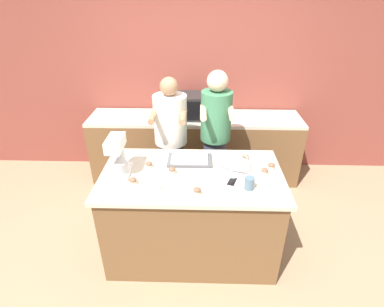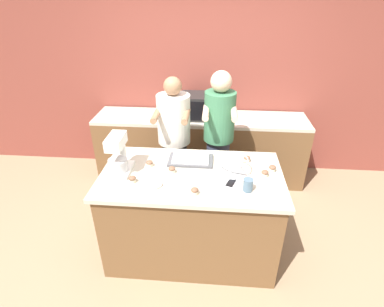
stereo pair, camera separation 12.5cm
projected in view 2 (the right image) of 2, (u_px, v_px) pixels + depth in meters
name	position (u px, v px, depth m)	size (l,w,h in m)	color
ground_plane	(192.00, 248.00, 3.15)	(16.00, 16.00, 0.00)	#937A5B
back_wall	(203.00, 76.00, 4.03)	(10.00, 0.06, 2.70)	brown
island_counter	(192.00, 213.00, 2.92)	(1.64, 0.91, 0.93)	brown
back_counter	(200.00, 147.00, 4.16)	(2.80, 0.60, 0.90)	brown
person_left	(175.00, 145.00, 3.37)	(0.37, 0.52, 1.61)	#232328
person_right	(218.00, 143.00, 3.31)	(0.34, 0.50, 1.69)	#33384C
stand_mixer	(118.00, 156.00, 2.65)	(0.20, 0.30, 0.36)	white
mixing_bowl	(232.00, 165.00, 2.67)	(0.28, 0.28, 0.15)	#BCBCC1
baking_tray	(191.00, 160.00, 2.88)	(0.42, 0.25, 0.04)	#4C4C51
microwave_oven	(199.00, 106.00, 3.87)	(0.46, 0.38, 0.31)	black
cell_phone	(231.00, 183.00, 2.55)	(0.11, 0.16, 0.01)	silver
drinking_glass	(248.00, 185.00, 2.44)	(0.08, 0.08, 0.11)	slate
small_plate	(153.00, 184.00, 2.53)	(0.17, 0.17, 0.02)	beige
cupcake_0	(265.00, 173.00, 2.64)	(0.06, 0.06, 0.06)	beige
cupcake_1	(172.00, 170.00, 2.69)	(0.06, 0.06, 0.06)	beige
cupcake_2	(247.00, 159.00, 2.87)	(0.06, 0.06, 0.06)	beige
cupcake_3	(195.00, 191.00, 2.41)	(0.06, 0.06, 0.06)	beige
cupcake_4	(150.00, 163.00, 2.79)	(0.06, 0.06, 0.06)	beige
cupcake_5	(272.00, 168.00, 2.71)	(0.06, 0.06, 0.06)	beige
cupcake_6	(132.00, 179.00, 2.56)	(0.06, 0.06, 0.06)	beige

